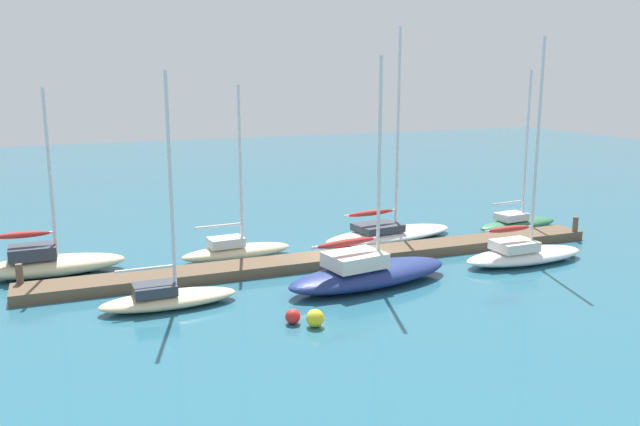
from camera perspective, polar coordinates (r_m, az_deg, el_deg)
name	(u,v)px	position (r m, az deg, el deg)	size (l,w,h in m)	color
ground_plane	(336,263)	(30.89, 1.39, -4.35)	(120.00, 120.00, 0.00)	#286075
dock_pier	(336,259)	(30.82, 1.40, -3.95)	(27.72, 1.76, 0.45)	brown
dock_piling_near_end	(20,279)	(29.11, -24.46, -5.21)	(0.28, 0.28, 1.25)	brown
dock_piling_far_end	(575,228)	(37.46, 21.14, -1.25)	(0.28, 0.28, 1.25)	brown
sailboat_0	(47,263)	(31.26, -22.46, -3.98)	(6.38, 2.13, 8.10)	beige
sailboat_1	(167,296)	(25.80, -13.02, -6.96)	(5.19, 1.80, 8.79)	beige
sailboat_2	(236,249)	(31.71, -7.28, -3.10)	(5.47, 1.89, 8.19)	beige
sailboat_3	(368,272)	(27.61, 4.14, -5.06)	(7.93, 3.70, 9.37)	navy
sailboat_4	(388,231)	(35.15, 5.87, -1.59)	(7.96, 3.56, 10.96)	white
sailboat_5	(523,252)	(32.20, 17.11, -3.24)	(6.30, 2.18, 10.27)	white
sailboat_6	(517,221)	(38.91, 16.65, -0.70)	(5.59, 2.28, 8.84)	#2D7047
mooring_buoy_yellow	(315,318)	(23.33, -0.43, -9.06)	(0.64, 0.64, 0.64)	yellow
mooring_buoy_red	(293,316)	(23.64, -2.37, -8.90)	(0.54, 0.54, 0.54)	red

